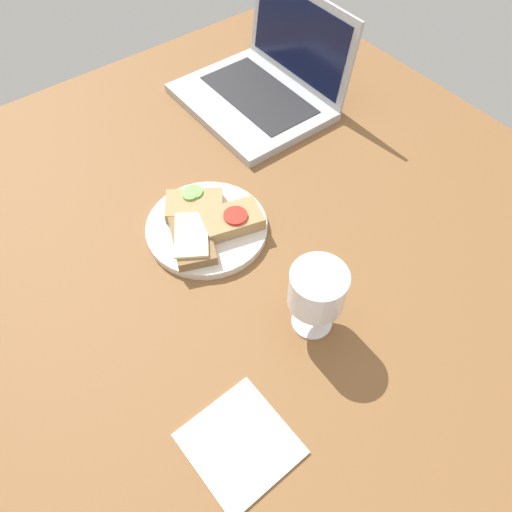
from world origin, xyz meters
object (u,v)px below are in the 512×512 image
laptop (263,86)px  napkin (240,444)px  wine_glass (317,291)px  sandwich_with_cheese (192,238)px  sandwich_with_cucumber (194,204)px  plate (207,228)px  sandwich_with_tomato (232,220)px

laptop → napkin: size_ratio=2.35×
wine_glass → laptop: laptop is taller
sandwich_with_cheese → laptop: bearing=126.1°
sandwich_with_cheese → napkin: size_ratio=0.95×
wine_glass → sandwich_with_cucumber: bearing=-176.2°
sandwich_with_cheese → laptop: size_ratio=0.41×
plate → sandwich_with_cucumber: bearing=173.6°
plate → wine_glass: 27.71cm
sandwich_with_tomato → laptop: 39.77cm
sandwich_with_cucumber → laptop: bearing=122.2°
sandwich_with_cucumber → napkin: size_ratio=0.89×
sandwich_with_cucumber → napkin: (39.53, -18.61, -2.45)cm
plate → sandwich_with_cheese: bearing=-66.0°
sandwich_with_cheese → sandwich_with_tomato: size_ratio=1.11×
wine_glass → napkin: 24.11cm
wine_glass → napkin: wine_glass is taller
sandwich_with_cucumber → laptop: laptop is taller
laptop → sandwich_with_tomato: bearing=-46.0°
sandwich_with_cheese → wine_glass: (24.37, 6.90, 6.43)cm
wine_glass → sandwich_with_tomato: bearing=177.1°
wine_glass → laptop: size_ratio=0.40×
wine_glass → napkin: size_ratio=0.94×
plate → sandwich_with_cucumber: 5.15cm
laptop → sandwich_with_cucumber: bearing=-57.8°
plate → sandwich_with_cucumber: size_ratio=1.79×
laptop → napkin: 78.18cm
sandwich_with_tomato → wine_glass: bearing=-2.9°
sandwich_with_cheese → napkin: sandwich_with_cheese is taller
sandwich_with_tomato → wine_glass: wine_glass is taller
plate → sandwich_with_tomato: (2.79, 3.81, 2.15)cm
sandwich_with_cheese → sandwich_with_tomato: bearing=83.7°
sandwich_with_cucumber → napkin: bearing=-25.2°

